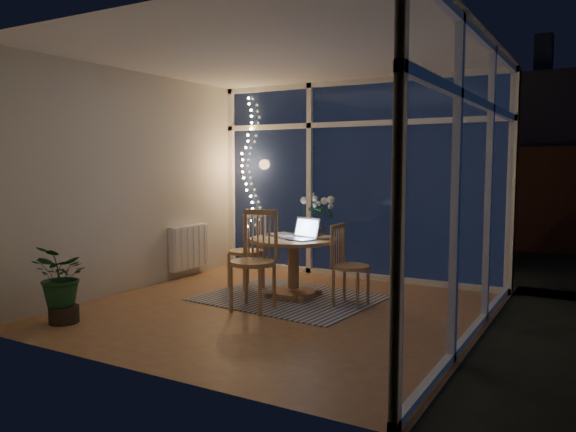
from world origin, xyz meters
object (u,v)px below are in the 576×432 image
Objects in this scene: dining_table at (293,268)px; flower_vase at (318,227)px; chair_right at (351,265)px; chair_front at (253,260)px; laptop at (299,228)px; chair_left at (246,250)px; potted_plant at (63,284)px.

flower_vase reaches higher than dining_table.
chair_right is 1.05m from chair_front.
dining_table is at bearing -117.00° from flower_vase.
chair_front is 2.96× the size of laptop.
chair_left reaches higher than dining_table.
laptop is 0.47× the size of potted_plant.
chair_front is at bearing 131.23° from chair_right.
chair_left is at bearing -175.97° from laptop.
laptop is at bearing -97.51° from flower_vase.
chair_right is 2.88m from potted_plant.
dining_table is 1.12× the size of chair_right.
laptop is at bearing 52.38° from potted_plant.
dining_table is 1.05× the size of chair_left.
laptop reaches higher than potted_plant.
chair_front reaches higher than laptop.
chair_left is at bearing -166.92° from flower_vase.
chair_left is 4.49× the size of flower_vase.
potted_plant is at bearing -124.67° from dining_table.
chair_left is 1.24× the size of potted_plant.
dining_table is 2.79× the size of laptop.
dining_table is 0.48m from laptop.
potted_plant is (-2.11, -1.97, -0.06)m from chair_right.
laptop is (0.11, -0.07, 0.47)m from dining_table.
chair_right is at bearing 18.37° from laptop.
flower_vase reaches higher than chair_right.
chair_front reaches higher than dining_table.
dining_table is 4.70× the size of flower_vase.
flower_vase is at bearing 63.00° from dining_table.
potted_plant is at bearing -111.94° from laptop.
chair_right is 2.48× the size of laptop.
chair_front is (-0.08, -0.72, 0.19)m from dining_table.
chair_front is at bearing 44.40° from potted_plant.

